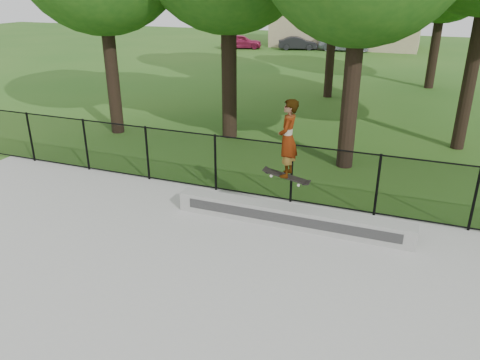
{
  "coord_description": "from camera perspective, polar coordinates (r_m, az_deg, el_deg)",
  "views": [
    {
      "loc": [
        4.59,
        -4.25,
        5.01
      ],
      "look_at": [
        1.33,
        4.2,
        1.2
      ],
      "focal_mm": 35.0,
      "sensor_mm": 36.0,
      "label": 1
    }
  ],
  "objects": [
    {
      "name": "car_b",
      "position": [
        40.08,
        7.04,
        16.22
      ],
      "size": [
        3.04,
        1.93,
        1.03
      ],
      "primitive_type": "imported",
      "rotation": [
        0.0,
        0.0,
        1.89
      ],
      "color": "black",
      "rests_on": "ground"
    },
    {
      "name": "grind_ledge",
      "position": [
        10.37,
        6.2,
        -4.46
      ],
      "size": [
        5.27,
        0.4,
        0.44
      ],
      "primitive_type": "cube",
      "color": "#9A9A95",
      "rests_on": "concrete_slab"
    },
    {
      "name": "chainlink_fence",
      "position": [
        11.9,
        -3.02,
        2.13
      ],
      "size": [
        16.06,
        0.06,
        1.5
      ],
      "color": "black",
      "rests_on": "concrete_slab"
    },
    {
      "name": "skater_airborne",
      "position": [
        9.65,
        5.84,
        4.87
      ],
      "size": [
        0.83,
        0.62,
        1.79
      ],
      "color": "black",
      "rests_on": "ground"
    },
    {
      "name": "ground",
      "position": [
        8.01,
        -21.13,
        -17.74
      ],
      "size": [
        100.0,
        100.0,
        0.0
      ],
      "primitive_type": "plane",
      "color": "#245919",
      "rests_on": "ground"
    },
    {
      "name": "car_c",
      "position": [
        39.97,
        12.51,
        15.96
      ],
      "size": [
        3.74,
        1.66,
        1.18
      ],
      "primitive_type": "imported",
      "rotation": [
        0.0,
        0.0,
        1.57
      ],
      "color": "gray",
      "rests_on": "ground"
    },
    {
      "name": "distant_building",
      "position": [
        42.85,
        12.89,
        18.48
      ],
      "size": [
        12.4,
        6.4,
        4.3
      ],
      "color": "tan",
      "rests_on": "ground"
    },
    {
      "name": "concrete_slab",
      "position": [
        7.99,
        -21.16,
        -17.57
      ],
      "size": [
        14.0,
        12.0,
        0.06
      ],
      "primitive_type": "cube",
      "color": "#ABABA6",
      "rests_on": "ground"
    },
    {
      "name": "car_a",
      "position": [
        40.51,
        0.13,
        16.54
      ],
      "size": [
        3.64,
        2.49,
        1.16
      ],
      "primitive_type": "imported",
      "rotation": [
        0.0,
        0.0,
        1.94
      ],
      "color": "#981B43",
      "rests_on": "ground"
    }
  ]
}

